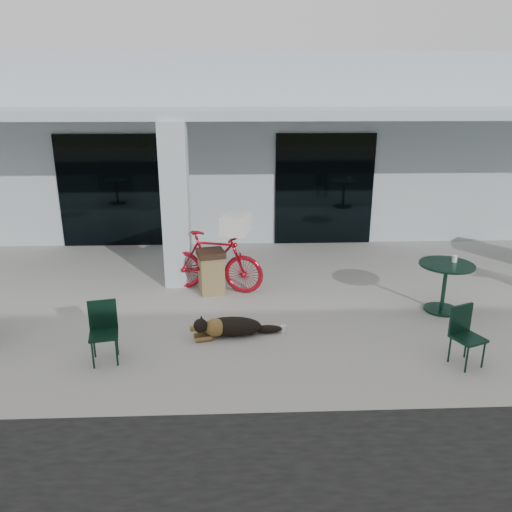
{
  "coord_description": "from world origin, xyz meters",
  "views": [
    {
      "loc": [
        -0.37,
        -7.01,
        3.62
      ],
      "look_at": [
        -0.04,
        0.94,
        1.0
      ],
      "focal_mm": 35.0,
      "sensor_mm": 36.0,
      "label": 1
    }
  ],
  "objects_px": {
    "cafe_table_far": "(444,287)",
    "trash_receptacle": "(211,272)",
    "bicycle": "(213,262)",
    "dog": "(232,325)",
    "cafe_chair_far_a": "(468,338)",
    "cafe_chair_near": "(104,334)"
  },
  "relations": [
    {
      "from": "cafe_table_far",
      "to": "trash_receptacle",
      "type": "bearing_deg",
      "value": 166.12
    },
    {
      "from": "bicycle",
      "to": "cafe_chair_near",
      "type": "height_order",
      "value": "bicycle"
    },
    {
      "from": "bicycle",
      "to": "cafe_table_far",
      "type": "relative_size",
      "value": 2.11
    },
    {
      "from": "cafe_chair_far_a",
      "to": "bicycle",
      "type": "bearing_deg",
      "value": 119.09
    },
    {
      "from": "cafe_chair_far_a",
      "to": "cafe_table_far",
      "type": "bearing_deg",
      "value": 55.62
    },
    {
      "from": "bicycle",
      "to": "cafe_chair_near",
      "type": "xyz_separation_m",
      "value": [
        -1.42,
        -2.6,
        -0.15
      ]
    },
    {
      "from": "cafe_chair_near",
      "to": "dog",
      "type": "bearing_deg",
      "value": 9.97
    },
    {
      "from": "cafe_chair_far_a",
      "to": "dog",
      "type": "bearing_deg",
      "value": 140.69
    },
    {
      "from": "cafe_table_far",
      "to": "cafe_chair_near",
      "type": "bearing_deg",
      "value": -164.51
    },
    {
      "from": "bicycle",
      "to": "dog",
      "type": "bearing_deg",
      "value": -153.55
    },
    {
      "from": "dog",
      "to": "cafe_chair_far_a",
      "type": "xyz_separation_m",
      "value": [
        3.25,
        -1.01,
        0.24
      ]
    },
    {
      "from": "cafe_chair_far_a",
      "to": "trash_receptacle",
      "type": "height_order",
      "value": "cafe_chair_far_a"
    },
    {
      "from": "bicycle",
      "to": "cafe_chair_far_a",
      "type": "xyz_separation_m",
      "value": [
        3.6,
        -2.9,
        -0.16
      ]
    },
    {
      "from": "bicycle",
      "to": "trash_receptacle",
      "type": "height_order",
      "value": "bicycle"
    },
    {
      "from": "cafe_chair_near",
      "to": "cafe_table_far",
      "type": "relative_size",
      "value": 0.94
    },
    {
      "from": "cafe_table_far",
      "to": "cafe_chair_far_a",
      "type": "relative_size",
      "value": 1.09
    },
    {
      "from": "cafe_table_far",
      "to": "dog",
      "type": "bearing_deg",
      "value": -167.67
    },
    {
      "from": "bicycle",
      "to": "cafe_chair_near",
      "type": "distance_m",
      "value": 2.96
    },
    {
      "from": "bicycle",
      "to": "cafe_chair_far_a",
      "type": "relative_size",
      "value": 2.3
    },
    {
      "from": "bicycle",
      "to": "trash_receptacle",
      "type": "distance_m",
      "value": 0.2
    },
    {
      "from": "dog",
      "to": "trash_receptacle",
      "type": "xyz_separation_m",
      "value": [
        -0.39,
        1.79,
        0.24
      ]
    },
    {
      "from": "dog",
      "to": "trash_receptacle",
      "type": "relative_size",
      "value": 1.27
    }
  ]
}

